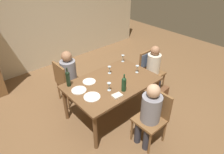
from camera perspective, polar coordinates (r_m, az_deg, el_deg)
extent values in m
plane|color=brown|center=(4.06, 0.00, -10.18)|extent=(10.00, 10.00, 0.00)
cube|color=beige|center=(5.53, -19.76, 15.94)|extent=(6.40, 0.12, 2.70)
cube|color=brown|center=(3.61, 0.00, -1.61)|extent=(1.64, 1.06, 0.04)
cylinder|color=brown|center=(3.22, -4.81, -15.56)|extent=(0.07, 0.07, 0.71)
cylinder|color=brown|center=(4.04, 12.42, -4.81)|extent=(0.07, 0.07, 0.71)
cylinder|color=brown|center=(3.81, -13.24, -7.49)|extent=(0.07, 0.07, 0.71)
cylinder|color=brown|center=(4.52, 3.30, 0.37)|extent=(0.07, 0.07, 0.71)
cylinder|color=brown|center=(3.29, 10.73, -18.37)|extent=(0.04, 0.04, 0.44)
cylinder|color=brown|center=(3.44, 5.71, -14.90)|extent=(0.04, 0.04, 0.44)
cylinder|color=brown|center=(3.51, 14.80, -14.91)|extent=(0.04, 0.04, 0.44)
cylinder|color=brown|center=(3.66, 9.93, -11.87)|extent=(0.04, 0.04, 0.44)
cube|color=brown|center=(3.30, 10.71, -12.11)|extent=(0.44, 0.44, 0.04)
cube|color=brown|center=(3.27, 13.37, -7.36)|extent=(0.04, 0.44, 0.44)
cylinder|color=brown|center=(4.56, -10.86, -1.92)|extent=(0.04, 0.04, 0.44)
cylinder|color=brown|center=(4.29, -8.17, -4.08)|extent=(0.04, 0.04, 0.44)
cylinder|color=brown|center=(4.42, -15.03, -3.71)|extent=(0.04, 0.04, 0.44)
cylinder|color=brown|center=(4.14, -12.53, -6.08)|extent=(0.04, 0.04, 0.44)
cube|color=brown|center=(4.21, -12.01, -1.26)|extent=(0.44, 0.44, 0.04)
cube|color=brown|center=(4.01, -14.82, 0.58)|extent=(0.04, 0.44, 0.44)
cylinder|color=brown|center=(4.68, 14.48, -1.45)|extent=(0.04, 0.04, 0.44)
cylinder|color=brown|center=(4.41, 11.57, -3.28)|extent=(0.04, 0.04, 0.44)
cylinder|color=brown|center=(4.86, 10.90, 0.40)|extent=(0.04, 0.04, 0.44)
cylinder|color=brown|center=(4.60, 7.91, -1.24)|extent=(0.04, 0.04, 0.44)
cube|color=brown|center=(4.51, 11.54, 1.19)|extent=(0.44, 0.44, 0.04)
cube|color=brown|center=(4.50, 9.89, 4.81)|extent=(0.44, 0.04, 0.44)
cube|color=#4C5B75|center=(4.49, 9.91, 5.06)|extent=(0.40, 0.07, 0.31)
cylinder|color=#33333D|center=(3.34, 9.93, -16.94)|extent=(0.11, 0.11, 0.46)
cylinder|color=#33333D|center=(3.42, 7.47, -15.26)|extent=(0.11, 0.11, 0.46)
cylinder|color=gray|center=(3.14, 11.14, -8.99)|extent=(0.31, 0.31, 0.48)
sphere|color=tan|center=(2.93, 11.83, -3.94)|extent=(0.21, 0.21, 0.21)
cylinder|color=#33333D|center=(4.46, -10.71, -2.56)|extent=(0.11, 0.11, 0.46)
cylinder|color=#33333D|center=(4.33, -9.40, -3.62)|extent=(0.11, 0.11, 0.46)
cylinder|color=gray|center=(4.09, -12.37, 1.52)|extent=(0.31, 0.31, 0.47)
sphere|color=#996B4C|center=(3.93, -12.94, 5.79)|extent=(0.21, 0.21, 0.21)
cylinder|color=#33333D|center=(4.62, 13.21, -1.54)|extent=(0.11, 0.11, 0.46)
cylinder|color=#33333D|center=(4.50, 11.87, -2.37)|extent=(0.11, 0.11, 0.46)
cylinder|color=beige|center=(4.40, 11.85, 3.68)|extent=(0.29, 0.29, 0.45)
sphere|color=#996B4C|center=(4.26, 12.32, 7.46)|extent=(0.19, 0.19, 0.19)
cylinder|color=black|center=(3.51, -12.45, -0.85)|extent=(0.08, 0.08, 0.23)
sphere|color=black|center=(3.44, -12.69, 0.96)|extent=(0.08, 0.08, 0.08)
cylinder|color=black|center=(3.41, -12.81, 1.80)|extent=(0.03, 0.03, 0.10)
cylinder|color=#19381E|center=(3.32, 3.42, -2.46)|extent=(0.08, 0.08, 0.20)
sphere|color=#19381E|center=(3.26, 3.48, -0.81)|extent=(0.08, 0.08, 0.08)
cylinder|color=#19381E|center=(3.23, 3.52, 0.04)|extent=(0.03, 0.03, 0.10)
cylinder|color=silver|center=(3.38, -0.82, -3.80)|extent=(0.06, 0.06, 0.00)
cylinder|color=silver|center=(3.36, -0.83, -3.29)|extent=(0.01, 0.01, 0.07)
cone|color=silver|center=(3.31, -0.84, -2.27)|extent=(0.07, 0.07, 0.07)
cylinder|color=silver|center=(3.85, -0.72, 1.13)|extent=(0.06, 0.06, 0.00)
cylinder|color=silver|center=(3.83, -0.73, 1.60)|extent=(0.01, 0.01, 0.07)
cone|color=silver|center=(3.79, -0.74, 2.54)|extent=(0.07, 0.07, 0.07)
cylinder|color=silver|center=(3.90, 7.16, 1.36)|extent=(0.06, 0.06, 0.00)
cylinder|color=silver|center=(3.88, 7.19, 1.83)|extent=(0.01, 0.01, 0.07)
cone|color=silver|center=(3.85, 7.27, 2.76)|extent=(0.07, 0.07, 0.07)
cylinder|color=silver|center=(4.28, 3.11, 4.51)|extent=(0.06, 0.06, 0.00)
cylinder|color=silver|center=(4.26, 3.12, 4.95)|extent=(0.01, 0.01, 0.07)
cone|color=silver|center=(4.23, 3.15, 5.82)|extent=(0.07, 0.07, 0.07)
cylinder|color=white|center=(3.24, -5.78, -5.69)|extent=(0.27, 0.27, 0.01)
cylinder|color=white|center=(3.61, -6.57, -1.32)|extent=(0.23, 0.23, 0.01)
cylinder|color=silver|center=(3.41, -9.47, -3.78)|extent=(0.26, 0.26, 0.01)
cube|color=beige|center=(3.23, 1.48, -5.37)|extent=(0.17, 0.13, 0.03)
cube|color=brown|center=(4.54, 14.49, -4.33)|extent=(0.29, 0.15, 0.22)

